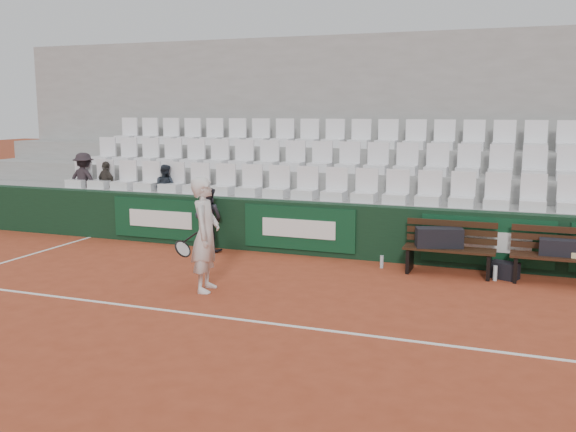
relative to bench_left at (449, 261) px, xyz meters
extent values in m
plane|color=#A13F24|center=(-2.63, -3.38, -0.23)|extent=(80.00, 80.00, 0.00)
cube|color=white|center=(-2.63, -3.38, -0.22)|extent=(18.00, 0.06, 0.01)
cube|color=black|center=(-2.63, 0.62, 0.28)|extent=(18.00, 0.30, 1.00)
cube|color=#0C381E|center=(-5.83, 0.45, 0.30)|extent=(2.20, 0.04, 0.82)
cube|color=#0C381E|center=(-2.83, 0.45, 0.30)|extent=(2.20, 0.04, 0.82)
cube|color=#0C381E|center=(0.57, 0.45, 0.30)|extent=(2.20, 0.04, 0.82)
cube|color=#959592|center=(-2.63, 1.25, 0.28)|extent=(18.00, 0.95, 1.00)
cube|color=#979794|center=(-2.63, 2.20, 0.50)|extent=(18.00, 0.95, 1.45)
cube|color=#959593|center=(-2.63, 3.15, 0.72)|extent=(18.00, 0.95, 1.90)
cube|color=#989996|center=(-2.63, 3.77, 1.98)|extent=(18.00, 0.30, 4.40)
cube|color=white|center=(-2.63, 1.07, 1.09)|extent=(11.90, 0.44, 0.63)
cube|color=silver|center=(-2.63, 2.02, 1.54)|extent=(11.90, 0.44, 0.63)
cube|color=white|center=(-2.63, 2.97, 1.99)|extent=(11.90, 0.44, 0.63)
cube|color=#311C0E|center=(0.00, 0.00, 0.00)|extent=(1.50, 0.56, 0.45)
cube|color=#361C10|center=(1.71, 0.01, 0.00)|extent=(1.50, 0.56, 0.45)
cube|color=black|center=(-0.18, 0.02, 0.39)|extent=(0.83, 0.54, 0.33)
cube|color=black|center=(1.67, 0.04, 0.35)|extent=(0.56, 0.27, 0.26)
cube|color=black|center=(0.88, 0.05, -0.09)|extent=(0.52, 0.42, 0.27)
cylinder|color=#B0C2C7|center=(-1.14, 0.03, -0.11)|extent=(0.06, 0.06, 0.22)
cylinder|color=silver|center=(0.76, -0.15, -0.10)|extent=(0.07, 0.07, 0.25)
imported|color=silver|center=(-3.36, -2.29, 0.65)|extent=(0.54, 0.71, 1.75)
torus|color=black|center=(-3.76, -2.29, 0.40)|extent=(0.19, 0.30, 0.26)
cylinder|color=black|center=(-3.62, -2.29, 0.58)|extent=(0.26, 0.03, 0.20)
imported|color=#212229|center=(-4.61, 0.19, 0.41)|extent=(0.68, 0.56, 1.26)
imported|color=black|center=(-8.22, 1.12, 1.39)|extent=(0.81, 0.48, 1.23)
imported|color=#37322C|center=(-7.62, 1.12, 1.30)|extent=(0.66, 0.43, 1.05)
imported|color=#1F252E|center=(-6.11, 1.12, 1.29)|extent=(0.52, 0.42, 1.02)
camera|label=1|loc=(1.14, -10.75, 2.53)|focal=40.00mm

